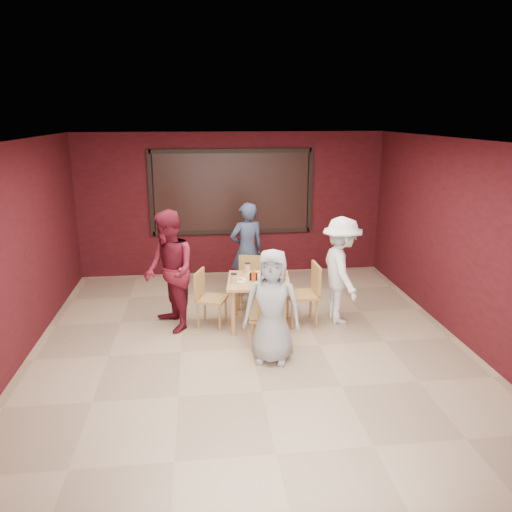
{
  "coord_description": "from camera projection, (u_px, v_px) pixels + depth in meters",
  "views": [
    {
      "loc": [
        -0.67,
        -6.24,
        3.12
      ],
      "look_at": [
        0.16,
        0.79,
        1.1
      ],
      "focal_mm": 35.0,
      "sensor_mm": 36.0,
      "label": 1
    }
  ],
  "objects": [
    {
      "name": "window_blinds",
      "position": [
        232.0,
        192.0,
        9.73
      ],
      "size": [
        3.0,
        0.02,
        1.5
      ],
      "primitive_type": "cube",
      "color": "black"
    },
    {
      "name": "diner_right",
      "position": [
        341.0,
        270.0,
        7.6
      ],
      "size": [
        0.66,
        1.09,
        1.65
      ],
      "primitive_type": "imported",
      "rotation": [
        0.0,
        0.0,
        1.62
      ],
      "color": "white",
      "rests_on": "floor"
    },
    {
      "name": "chair_right",
      "position": [
        307.0,
        290.0,
        7.57
      ],
      "size": [
        0.47,
        0.47,
        0.95
      ],
      "color": "#A98441",
      "rests_on": "floor"
    },
    {
      "name": "dining_table",
      "position": [
        258.0,
        285.0,
        7.49
      ],
      "size": [
        1.02,
        1.02,
        0.88
      ],
      "color": "tan",
      "rests_on": "floor"
    },
    {
      "name": "chair_back",
      "position": [
        250.0,
        279.0,
        8.31
      ],
      "size": [
        0.49,
        0.49,
        0.85
      ],
      "color": "#A98441",
      "rests_on": "floor"
    },
    {
      "name": "floor",
      "position": [
        251.0,
        348.0,
        6.89
      ],
      "size": [
        7.0,
        7.0,
        0.0
      ],
      "primitive_type": "plane",
      "color": "tan",
      "rests_on": "ground"
    },
    {
      "name": "diner_left",
      "position": [
        169.0,
        271.0,
        7.3
      ],
      "size": [
        0.95,
        1.06,
        1.8
      ],
      "primitive_type": "imported",
      "rotation": [
        0.0,
        0.0,
        -1.2
      ],
      "color": "maroon",
      "rests_on": "floor"
    },
    {
      "name": "diner_front",
      "position": [
        272.0,
        306.0,
        6.37
      ],
      "size": [
        0.84,
        0.66,
        1.51
      ],
      "primitive_type": "imported",
      "rotation": [
        0.0,
        0.0,
        -0.27
      ],
      "color": "#9B9B9B",
      "rests_on": "floor"
    },
    {
      "name": "chair_left",
      "position": [
        207.0,
        295.0,
        7.54
      ],
      "size": [
        0.53,
        0.53,
        0.86
      ],
      "color": "#A98441",
      "rests_on": "floor"
    },
    {
      "name": "chair_front",
      "position": [
        267.0,
        315.0,
        6.74
      ],
      "size": [
        0.54,
        0.54,
        0.89
      ],
      "color": "#A98441",
      "rests_on": "floor"
    },
    {
      "name": "diner_back",
      "position": [
        247.0,
        250.0,
        8.72
      ],
      "size": [
        0.69,
        0.54,
        1.67
      ],
      "primitive_type": "imported",
      "rotation": [
        0.0,
        0.0,
        3.41
      ],
      "color": "#303A55",
      "rests_on": "floor"
    }
  ]
}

